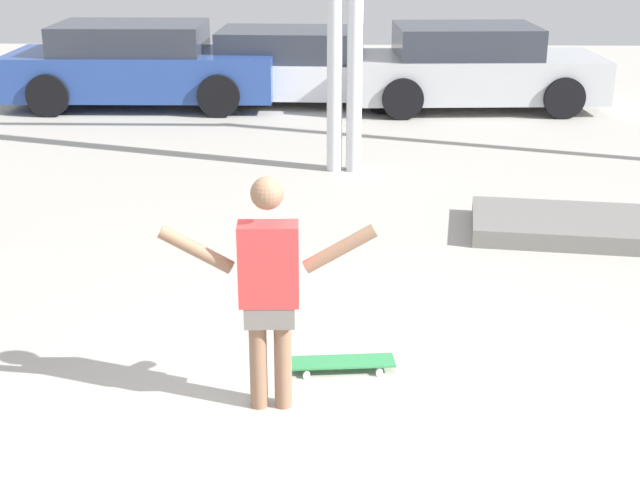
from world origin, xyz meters
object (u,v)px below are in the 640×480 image
object	(u,v)px
manual_pad	(619,228)
parked_car_white	(299,67)
skateboarder	(269,284)
parked_car_blue	(141,66)
skateboard	(342,362)
parked_car_silver	(472,68)

from	to	relation	value
manual_pad	parked_car_white	world-z (taller)	parked_car_white
skateboarder	parked_car_blue	size ratio (longest dim) A/B	0.36
skateboard	parked_car_silver	xyz separation A→B (m)	(2.23, 9.58, 0.63)
skateboarder	manual_pad	distance (m)	4.96
skateboarder	parked_car_blue	world-z (taller)	skateboarder
skateboard	parked_car_silver	world-z (taller)	parked_car_silver
manual_pad	parked_car_blue	size ratio (longest dim) A/B	0.66
manual_pad	skateboarder	bearing A→B (deg)	-134.12
skateboarder	parked_car_blue	xyz separation A→B (m)	(-3.03, 10.13, -0.22)
skateboarder	manual_pad	world-z (taller)	skateboarder
skateboard	parked_car_white	distance (m)	10.04
skateboard	manual_pad	xyz separation A→B (m)	(2.92, 2.99, 0.03)
skateboarder	parked_car_white	bearing A→B (deg)	89.11
skateboarder	parked_car_silver	xyz separation A→B (m)	(2.72, 10.10, -0.23)
manual_pad	parked_car_silver	bearing A→B (deg)	95.93
skateboarder	skateboard	size ratio (longest dim) A/B	2.04
manual_pad	parked_car_blue	world-z (taller)	parked_car_blue
skateboarder	parked_car_silver	bearing A→B (deg)	72.50
skateboarder	parked_car_silver	world-z (taller)	skateboarder
parked_car_blue	parked_car_white	bearing A→B (deg)	7.62
skateboarder	parked_car_blue	distance (m)	10.57
skateboarder	parked_car_white	size ratio (longest dim) A/B	0.36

